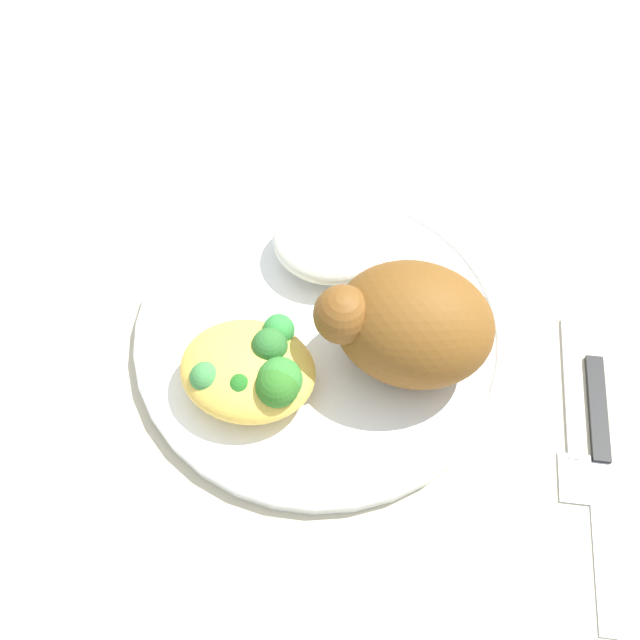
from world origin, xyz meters
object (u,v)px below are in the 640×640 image
rice_pile (329,241)px  fork (573,416)px  plate (320,332)px  mac_cheese_with_broccoli (254,371)px  knife (602,460)px  roasted_chicken (409,324)px

rice_pile → fork: 0.21m
plate → mac_cheese_with_broccoli: bearing=59.7°
plate → fork: size_ratio=1.87×
plate → knife: plate is taller
roasted_chicken → mac_cheese_with_broccoli: roasted_chicken is taller
fork → knife: knife is taller
fork → rice_pile: bearing=-24.8°
rice_pile → knife: bearing=151.2°
rice_pile → mac_cheese_with_broccoli: mac_cheese_with_broccoli is taller
mac_cheese_with_broccoli → fork: 0.22m
rice_pile → fork: bearing=155.2°
knife → roasted_chicken: bearing=-16.9°
rice_pile → fork: rice_pile is taller
rice_pile → mac_cheese_with_broccoli: 0.12m
roasted_chicken → knife: roasted_chicken is taller
mac_cheese_with_broccoli → fork: (-0.21, -0.03, -0.03)m
mac_cheese_with_broccoli → knife: (-0.24, -0.00, -0.03)m
plate → roasted_chicken: 0.08m
roasted_chicken → knife: 0.16m
plate → mac_cheese_with_broccoli: (0.03, 0.06, 0.03)m
plate → fork: bearing=172.7°
plate → knife: (-0.20, 0.05, -0.00)m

